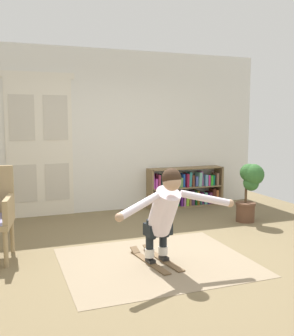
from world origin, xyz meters
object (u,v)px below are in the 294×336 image
Objects in this scene: skis_pair at (155,259)px; person_skier at (165,210)px; potted_plant at (251,183)px; bookshelf at (185,189)px.

person_skier reaches higher than skis_pair.
bookshelf is at bearing 108.18° from potted_plant.
skis_pair is 0.61× the size of person_skier.
person_skier is at bearing -119.94° from bookshelf.
bookshelf is 1.54m from potted_plant.
potted_plant reaches higher than bookshelf.
bookshelf is 1.57× the size of potted_plant.
potted_plant is 0.66× the size of person_skier.
potted_plant is at bearing 32.63° from person_skier.
skis_pair is at bearing 97.69° from person_skier.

